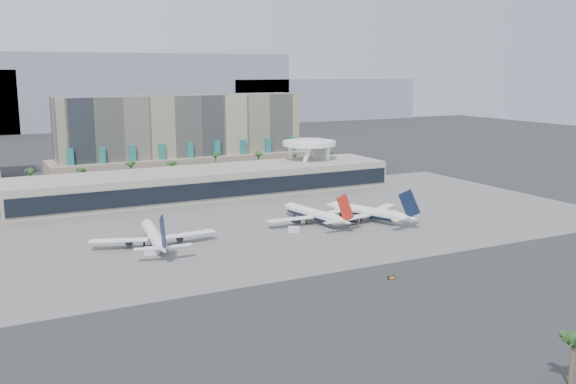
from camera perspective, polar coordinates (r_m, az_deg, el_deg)
name	(u,v)px	position (r m, az deg, el deg)	size (l,w,h in m)	color
ground	(336,260)	(191.13, 4.25, -6.06)	(900.00, 900.00, 0.00)	#232326
apron_pad	(259,221)	(238.14, -2.63, -2.62)	(260.00, 130.00, 0.06)	#5B5B59
mountain_ridge	(104,96)	(638.52, -16.05, 8.17)	(680.00, 60.00, 70.00)	gray
hotel	(183,142)	(348.97, -9.31, 4.37)	(140.00, 30.00, 42.00)	gray
terminal	(207,181)	(286.66, -7.18, 0.94)	(170.00, 32.50, 14.50)	#A2998E
saucer_structure	(309,146)	(313.02, 1.90, 4.07)	(26.00, 26.00, 21.89)	white
palm_row	(196,161)	(321.11, -8.17, 2.71)	(157.80, 2.80, 13.10)	brown
airliner_left	(154,236)	(207.78, -11.79, -3.84)	(40.10, 41.49, 14.35)	white
airliner_centre	(314,214)	(234.44, 2.36, -1.97)	(38.30, 39.73, 13.80)	white
airliner_right	(368,212)	(238.93, 7.10, -1.76)	(38.04, 39.23, 14.32)	white
service_vehicle_a	(152,251)	(200.11, -12.00, -5.14)	(4.76, 2.33, 2.33)	silver
service_vehicle_b	(294,229)	(222.12, 0.52, -3.35)	(3.81, 2.18, 1.96)	silver
taxiway_sign	(391,278)	(175.93, 9.18, -7.52)	(2.19, 0.64, 0.99)	black
near_palm_a	(573,347)	(126.04, 24.03, -12.46)	(6.00, 6.00, 10.49)	brown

